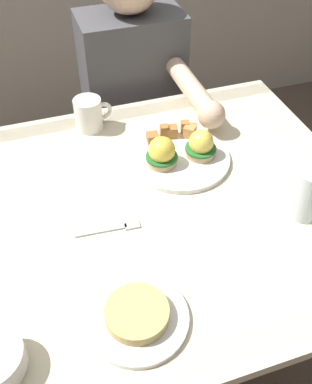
# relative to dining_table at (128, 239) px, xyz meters

# --- Properties ---
(ground_plane) EXTENTS (6.00, 6.00, 0.00)m
(ground_plane) POSITION_rel_dining_table_xyz_m (0.00, 0.00, -0.63)
(ground_plane) COLOR brown
(dining_table) EXTENTS (1.20, 0.90, 0.74)m
(dining_table) POSITION_rel_dining_table_xyz_m (0.00, 0.00, 0.00)
(dining_table) COLOR beige
(dining_table) RESTS_ON ground_plane
(eggs_benedict_plate) EXTENTS (0.27, 0.27, 0.09)m
(eggs_benedict_plate) POSITION_rel_dining_table_xyz_m (0.19, 0.14, 0.13)
(eggs_benedict_plate) COLOR white
(eggs_benedict_plate) RESTS_ON dining_table
(coffee_mug) EXTENTS (0.11, 0.08, 0.09)m
(coffee_mug) POSITION_rel_dining_table_xyz_m (-0.01, 0.36, 0.16)
(coffee_mug) COLOR white
(coffee_mug) RESTS_ON dining_table
(fork) EXTENTS (0.16, 0.03, 0.00)m
(fork) POSITION_rel_dining_table_xyz_m (-0.04, -0.05, 0.11)
(fork) COLOR silver
(fork) RESTS_ON dining_table
(water_glass_far) EXTENTS (0.07, 0.07, 0.13)m
(water_glass_far) POSITION_rel_dining_table_xyz_m (0.40, -0.14, 0.16)
(water_glass_far) COLOR silver
(water_glass_far) RESTS_ON dining_table
(side_plate) EXTENTS (0.20, 0.20, 0.04)m
(side_plate) POSITION_rel_dining_table_xyz_m (-0.06, -0.29, 0.12)
(side_plate) COLOR white
(side_plate) RESTS_ON dining_table
(diner_person) EXTENTS (0.34, 0.54, 1.14)m
(diner_person) POSITION_rel_dining_table_xyz_m (0.20, 0.60, 0.02)
(diner_person) COLOR #33333D
(diner_person) RESTS_ON ground_plane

